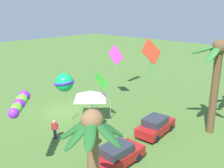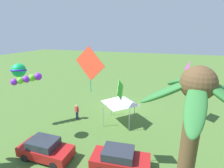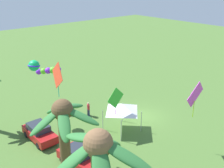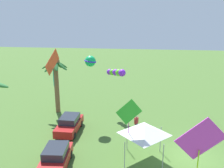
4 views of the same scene
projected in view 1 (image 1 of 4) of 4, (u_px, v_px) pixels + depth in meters
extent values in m
plane|color=#476B2D|center=(62.00, 111.00, 25.78)|extent=(120.00, 120.00, 0.00)
cylinder|color=brown|center=(214.00, 91.00, 20.42)|extent=(0.62, 0.62, 7.26)
ellipsoid|color=#2D7033|center=(214.00, 53.00, 18.88)|extent=(2.06, 0.74, 1.35)
ellipsoid|color=#2D7033|center=(215.00, 49.00, 20.42)|extent=(2.05, 1.80, 1.13)
ellipsoid|color=#2D7033|center=(205.00, 49.00, 19.76)|extent=(1.47, 2.21, 1.04)
sphere|color=brown|center=(220.00, 47.00, 19.38)|extent=(1.17, 1.17, 1.17)
ellipsoid|color=#1E5623|center=(79.00, 134.00, 10.11)|extent=(1.51, 0.68, 1.23)
ellipsoid|color=#1E5623|center=(90.00, 134.00, 9.69)|extent=(1.55, 1.46, 0.85)
ellipsoid|color=#1E5623|center=(106.00, 132.00, 10.07)|extent=(0.66, 1.60, 1.09)
ellipsoid|color=#1E5623|center=(108.00, 127.00, 10.64)|extent=(1.49, 1.22, 1.21)
ellipsoid|color=#1E5623|center=(99.00, 120.00, 11.14)|extent=(1.65, 1.08, 1.02)
ellipsoid|color=#1E5623|center=(85.00, 121.00, 11.08)|extent=(0.90, 1.61, 1.11)
ellipsoid|color=#1E5623|center=(76.00, 129.00, 10.46)|extent=(1.42, 1.39, 1.16)
sphere|color=brown|center=(92.00, 120.00, 10.38)|extent=(0.96, 0.96, 0.96)
cube|color=#A51919|center=(156.00, 127.00, 20.99)|extent=(4.03, 2.02, 0.70)
cube|color=#282D38|center=(155.00, 121.00, 20.69)|extent=(2.15, 1.66, 0.56)
cylinder|color=black|center=(154.00, 123.00, 22.45)|extent=(0.61, 0.23, 0.60)
cylinder|color=black|center=(171.00, 128.00, 21.51)|extent=(0.61, 0.23, 0.60)
cylinder|color=black|center=(140.00, 133.00, 20.64)|extent=(0.61, 0.23, 0.60)
cylinder|color=black|center=(157.00, 139.00, 19.70)|extent=(0.61, 0.23, 0.60)
cube|color=#A51919|center=(118.00, 157.00, 16.78)|extent=(3.91, 1.73, 0.70)
cube|color=#282D38|center=(116.00, 149.00, 16.49)|extent=(2.04, 1.51, 0.56)
cylinder|color=black|center=(121.00, 149.00, 18.22)|extent=(0.60, 0.19, 0.60)
cylinder|color=black|center=(138.00, 158.00, 17.18)|extent=(0.60, 0.19, 0.60)
cylinder|color=black|center=(97.00, 164.00, 16.55)|extent=(0.60, 0.19, 0.60)
cylinder|color=#2D3351|center=(55.00, 134.00, 20.25)|extent=(0.26, 0.26, 0.84)
cube|color=#B72D33|center=(55.00, 126.00, 20.05)|extent=(0.44, 0.38, 0.54)
sphere|color=beige|center=(54.00, 122.00, 19.94)|extent=(0.21, 0.21, 0.21)
cylinder|color=#B72D33|center=(57.00, 126.00, 20.13)|extent=(0.09, 0.09, 0.52)
cylinder|color=#B72D33|center=(52.00, 127.00, 20.00)|extent=(0.09, 0.09, 0.52)
cylinder|color=#9E9EA3|center=(92.00, 102.00, 25.40)|extent=(0.06, 0.06, 2.10)
cylinder|color=#9E9EA3|center=(71.00, 109.00, 23.58)|extent=(0.06, 0.06, 2.10)
cylinder|color=#9E9EA3|center=(110.00, 109.00, 23.68)|extent=(0.06, 0.06, 2.10)
cylinder|color=#9E9EA3|center=(90.00, 117.00, 21.87)|extent=(0.06, 0.06, 2.10)
pyramid|color=white|center=(90.00, 95.00, 23.23)|extent=(2.86, 2.86, 0.75)
sphere|color=#8A28F0|center=(24.00, 96.00, 15.81)|extent=(0.74, 0.74, 0.74)
sphere|color=#60D827|center=(22.00, 100.00, 15.34)|extent=(0.71, 0.71, 0.71)
sphere|color=#8A28F0|center=(19.00, 104.00, 14.87)|extent=(0.68, 0.68, 0.68)
sphere|color=#60D827|center=(17.00, 108.00, 14.40)|extent=(0.65, 0.65, 0.65)
sphere|color=#8A28F0|center=(14.00, 113.00, 13.93)|extent=(0.62, 0.62, 0.62)
cube|color=#E03BD9|center=(116.00, 55.00, 28.22)|extent=(0.33, 2.28, 2.26)
cylinder|color=#9EDC12|center=(116.00, 66.00, 28.59)|extent=(0.05, 0.05, 1.48)
sphere|color=#12B25B|center=(64.00, 82.00, 14.14)|extent=(1.05, 1.05, 1.05)
torus|color=#3C1FE5|center=(64.00, 82.00, 14.14)|extent=(1.46, 1.46, 0.30)
cube|color=green|center=(101.00, 81.00, 22.32)|extent=(0.37, 1.85, 1.81)
cylinder|color=#A71691|center=(101.00, 93.00, 22.62)|extent=(0.04, 0.04, 1.20)
cube|color=#EA4024|center=(151.00, 52.00, 17.58)|extent=(1.93, 0.51, 1.89)
cylinder|color=#0EB296|center=(151.00, 67.00, 17.90)|extent=(0.04, 0.04, 1.26)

